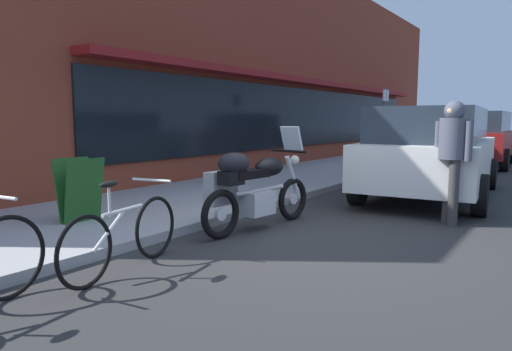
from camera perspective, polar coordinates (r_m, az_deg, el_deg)
The scene contains 10 objects.
ground_plane at distance 5.92m, azimuth 5.76°, elevation -7.60°, with size 80.00×80.00×0.00m, color #2C2C2C.
storefront_building at distance 15.42m, azimuth 6.32°, elevation 12.99°, with size 24.91×0.90×6.34m.
sidewalk_curb at distance 15.17m, azimuth 12.83°, elevation 1.44°, with size 30.00×3.10×0.12m.
touring_motorcycle at distance 6.13m, azimuth -0.58°, elevation -1.32°, with size 2.11×0.83×1.39m.
parked_bicycle at distance 4.68m, azimuth -16.22°, elevation -7.16°, with size 1.67×0.50×0.92m.
parked_minivan at distance 9.40m, azimuth 21.11°, elevation 3.00°, with size 5.05×2.47×1.70m.
pedestrian_walking at distance 6.97m, azimuth 23.35°, elevation 3.31°, with size 0.49×0.53×1.75m.
sandwich_board_sign at distance 6.61m, azimuth -21.16°, elevation -1.65°, with size 0.55×0.40×0.85m.
parking_sign_pole at distance 13.65m, azimuth 15.74°, elevation 6.63°, with size 0.44×0.07×2.24m.
parked_car_down_block at distance 16.41m, azimuth 25.97°, elevation 4.32°, with size 4.49×2.13×1.73m.
Camera 1 is at (-5.03, -2.75, 1.49)m, focal length 32.05 mm.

